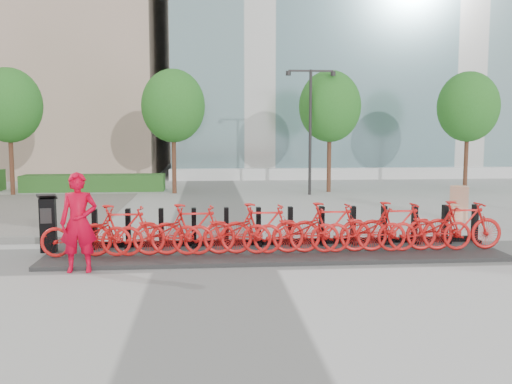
{
  "coord_description": "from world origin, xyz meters",
  "views": [
    {
      "loc": [
        -0.13,
        -11.71,
        2.69
      ],
      "look_at": [
        1.0,
        1.5,
        1.2
      ],
      "focal_mm": 40.0,
      "sensor_mm": 36.0,
      "label": 1
    }
  ],
  "objects": [
    {
      "name": "tree_2",
      "position": [
        5.0,
        12.0,
        3.59
      ],
      "size": [
        2.6,
        2.6,
        5.1
      ],
      "color": "brown",
      "rests_on": "ground"
    },
    {
      "name": "bike_6",
      "position": [
        1.72,
        -0.05,
        0.56
      ],
      "size": [
        1.82,
        0.64,
        0.96
      ],
      "primitive_type": "imported",
      "rotation": [
        0.0,
        0.0,
        1.57
      ],
      "color": "red",
      "rests_on": "dock_pad"
    },
    {
      "name": "bike_8",
      "position": [
        3.16,
        -0.05,
        0.56
      ],
      "size": [
        1.82,
        0.64,
        0.96
      ],
      "primitive_type": "imported",
      "rotation": [
        0.0,
        0.0,
        1.57
      ],
      "color": "red",
      "rests_on": "dock_pad"
    },
    {
      "name": "bike_11",
      "position": [
        5.32,
        -0.05,
        0.61
      ],
      "size": [
        1.77,
        0.5,
        1.06
      ],
      "primitive_type": "imported",
      "rotation": [
        0.0,
        0.0,
        1.57
      ],
      "color": "red",
      "rests_on": "dock_pad"
    },
    {
      "name": "bike_1",
      "position": [
        -1.88,
        -0.05,
        0.61
      ],
      "size": [
        1.77,
        0.5,
        1.06
      ],
      "primitive_type": "imported",
      "rotation": [
        0.0,
        0.0,
        1.57
      ],
      "color": "red",
      "rests_on": "dock_pad"
    },
    {
      "name": "dock_rail_posts",
      "position": [
        1.72,
        0.77,
        0.51
      ],
      "size": [
        8.74,
        0.5,
        0.85
      ],
      "primitive_type": null,
      "color": "black",
      "rests_on": "dock_pad"
    },
    {
      "name": "bike_5",
      "position": [
        1.0,
        -0.05,
        0.61
      ],
      "size": [
        1.77,
        0.5,
        1.06
      ],
      "primitive_type": "imported",
      "rotation": [
        0.0,
        0.0,
        1.57
      ],
      "color": "red",
      "rests_on": "dock_pad"
    },
    {
      "name": "ground",
      "position": [
        0.0,
        0.0,
        0.0
      ],
      "size": [
        120.0,
        120.0,
        0.0
      ],
      "primitive_type": "plane",
      "color": "#B4B4B2"
    },
    {
      "name": "worker_red",
      "position": [
        -2.53,
        -0.97,
        0.94
      ],
      "size": [
        0.7,
        0.47,
        1.88
      ],
      "primitive_type": "imported",
      "rotation": [
        0.0,
        0.0,
        0.03
      ],
      "color": "red",
      "rests_on": "ground"
    },
    {
      "name": "hedge_b",
      "position": [
        -5.0,
        13.2,
        0.35
      ],
      "size": [
        6.0,
        1.2,
        0.7
      ],
      "primitive_type": "cube",
      "color": "#2A671C",
      "rests_on": "ground"
    },
    {
      "name": "bike_0",
      "position": [
        -2.6,
        -0.05,
        0.56
      ],
      "size": [
        1.82,
        0.64,
        0.96
      ],
      "primitive_type": "imported",
      "rotation": [
        0.0,
        0.0,
        1.57
      ],
      "color": "red",
      "rests_on": "dock_pad"
    },
    {
      "name": "bike_9",
      "position": [
        3.88,
        -0.05,
        0.61
      ],
      "size": [
        1.77,
        0.5,
        1.06
      ],
      "primitive_type": "imported",
      "rotation": [
        0.0,
        0.0,
        1.57
      ],
      "color": "red",
      "rests_on": "dock_pad"
    },
    {
      "name": "construction_barrel",
      "position": [
        7.17,
        4.19,
        0.51
      ],
      "size": [
        0.61,
        0.61,
        1.01
      ],
      "primitive_type": "cylinder",
      "rotation": [
        0.0,
        0.0,
        0.17
      ],
      "color": "#FF5F19",
      "rests_on": "ground"
    },
    {
      "name": "tree_3",
      "position": [
        11.0,
        12.0,
        3.59
      ],
      "size": [
        2.6,
        2.6,
        5.1
      ],
      "color": "brown",
      "rests_on": "ground"
    },
    {
      "name": "tree_0",
      "position": [
        -8.0,
        12.0,
        3.59
      ],
      "size": [
        2.6,
        2.6,
        5.1
      ],
      "color": "brown",
      "rests_on": "ground"
    },
    {
      "name": "bike_7",
      "position": [
        2.44,
        -0.05,
        0.61
      ],
      "size": [
        1.77,
        0.5,
        1.06
      ],
      "primitive_type": "imported",
      "rotation": [
        0.0,
        0.0,
        1.57
      ],
      "color": "red",
      "rests_on": "dock_pad"
    },
    {
      "name": "bike_10",
      "position": [
        4.6,
        -0.05,
        0.56
      ],
      "size": [
        1.82,
        0.64,
        0.96
      ],
      "primitive_type": "imported",
      "rotation": [
        0.0,
        0.0,
        1.57
      ],
      "color": "red",
      "rests_on": "dock_pad"
    },
    {
      "name": "bike_3",
      "position": [
        -0.44,
        -0.05,
        0.61
      ],
      "size": [
        1.77,
        0.5,
        1.06
      ],
      "primitive_type": "imported",
      "rotation": [
        0.0,
        0.0,
        1.57
      ],
      "color": "red",
      "rests_on": "dock_pad"
    },
    {
      "name": "dock_pad",
      "position": [
        1.3,
        0.3,
        0.04
      ],
      "size": [
        9.6,
        2.4,
        0.08
      ],
      "primitive_type": "cube",
      "color": "#2B2B2B",
      "rests_on": "ground"
    },
    {
      "name": "bike_2",
      "position": [
        -1.16,
        -0.05,
        0.56
      ],
      "size": [
        1.82,
        0.64,
        0.96
      ],
      "primitive_type": "imported",
      "rotation": [
        0.0,
        0.0,
        1.57
      ],
      "color": "red",
      "rests_on": "dock_pad"
    },
    {
      "name": "bike_4",
      "position": [
        0.28,
        -0.05,
        0.56
      ],
      "size": [
        1.82,
        0.64,
        0.96
      ],
      "primitive_type": "imported",
      "rotation": [
        0.0,
        0.0,
        1.57
      ],
      "color": "red",
      "rests_on": "dock_pad"
    },
    {
      "name": "kiosk",
      "position": [
        -3.49,
        0.48,
        0.68
      ],
      "size": [
        0.42,
        0.36,
        1.25
      ],
      "rotation": [
        0.0,
        0.0,
        0.11
      ],
      "color": "black",
      "rests_on": "dock_pad"
    },
    {
      "name": "streetlamp",
      "position": [
        4.0,
        11.0,
        3.13
      ],
      "size": [
        2.0,
        0.2,
        5.0
      ],
      "color": "black",
      "rests_on": "ground"
    },
    {
      "name": "tree_1",
      "position": [
        -1.5,
        12.0,
        3.59
      ],
      "size": [
        2.6,
        2.6,
        5.1
      ],
      "color": "brown",
      "rests_on": "ground"
    }
  ]
}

